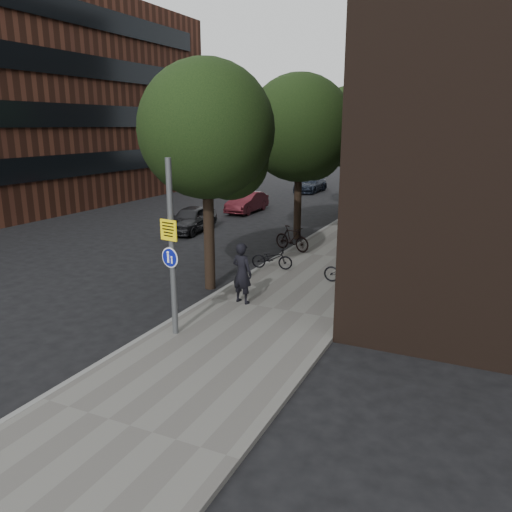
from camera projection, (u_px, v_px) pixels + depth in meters
The scene contains 15 objects.
ground at pixel (210, 355), 12.18m from camera, with size 120.00×120.00×0.00m, color black.
sidewalk at pixel (336, 258), 20.82m from camera, with size 4.50×60.00×0.12m, color #5F5D58.
curb_edge at pixel (286, 252), 21.74m from camera, with size 0.15×60.00×0.13m, color slate.
street_tree_near at pixel (211, 136), 15.98m from camera, with size 4.40×4.40×7.50m.
street_tree_mid at pixel (302, 132), 23.42m from camera, with size 5.00×5.00×7.80m.
street_tree_far at pixel (351, 130), 31.31m from camera, with size 5.00×5.00×7.80m.
signpost at pixel (172, 248), 12.61m from camera, with size 0.53×0.15×4.56m.
pedestrian at pixel (242, 273), 15.22m from camera, with size 0.69×0.45×1.90m, color black.
parked_bike_facade_near at pixel (347, 272), 17.19m from camera, with size 0.57×1.63×0.86m, color black.
parked_bike_facade_far at pixel (390, 239), 22.02m from camera, with size 0.43×1.52×0.91m, color black.
parked_bike_curb_near at pixel (272, 258), 18.97m from camera, with size 0.55×1.57×0.83m, color black.
parked_bike_curb_far at pixel (292, 238), 21.69m from camera, with size 0.51×1.81×1.09m, color black.
parked_car_near at pixel (191, 219), 26.12m from camera, with size 1.57×3.91×1.33m, color #232326.
parked_car_mid at pixel (247, 202), 31.93m from camera, with size 1.37×3.93×1.29m, color #541820.
parked_car_far at pixel (311, 184), 41.65m from camera, with size 1.79×4.39×1.28m, color #19202D.
Camera 1 is at (5.75, -9.63, 5.45)m, focal length 35.00 mm.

